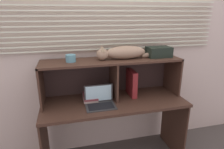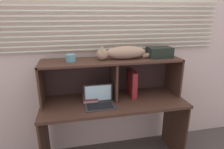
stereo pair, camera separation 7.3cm
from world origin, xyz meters
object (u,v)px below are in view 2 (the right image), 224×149
(cat, at_px, (124,53))
(storage_box, at_px, (159,52))
(binder_upright, at_px, (132,83))
(book_stack, at_px, (90,97))
(small_basket, at_px, (71,58))
(laptop, at_px, (99,101))

(cat, xyz_separation_m, storage_box, (0.42, 0.00, -0.01))
(binder_upright, xyz_separation_m, storage_box, (0.31, 0.00, 0.35))
(storage_box, bearing_deg, book_stack, 179.88)
(cat, bearing_deg, small_basket, 180.00)
(binder_upright, relative_size, book_stack, 1.19)
(small_basket, bearing_deg, book_stack, 0.54)
(cat, distance_m, storage_box, 0.42)
(cat, bearing_deg, storage_box, 0.00)
(storage_box, bearing_deg, binder_upright, 180.00)
(laptop, xyz_separation_m, small_basket, (-0.26, 0.17, 0.43))
(laptop, relative_size, book_stack, 1.21)
(book_stack, distance_m, storage_box, 0.93)
(cat, xyz_separation_m, book_stack, (-0.38, 0.00, -0.48))
(book_stack, bearing_deg, storage_box, -0.12)
(laptop, xyz_separation_m, storage_box, (0.72, 0.17, 0.45))
(binder_upright, bearing_deg, laptop, -157.32)
(laptop, bearing_deg, binder_upright, 22.68)
(book_stack, xyz_separation_m, storage_box, (0.80, -0.00, 0.47))
(small_basket, distance_m, storage_box, 0.98)
(book_stack, relative_size, small_basket, 2.47)
(binder_upright, height_order, storage_box, storage_box)
(cat, height_order, book_stack, cat)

